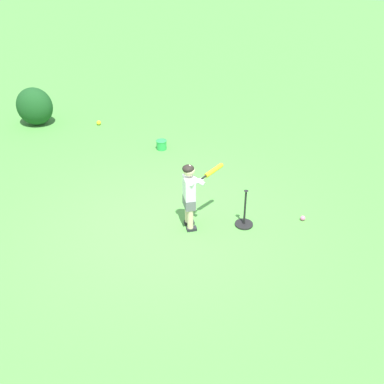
{
  "coord_description": "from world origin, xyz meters",
  "views": [
    {
      "loc": [
        1.37,
        -5.84,
        4.33
      ],
      "look_at": [
        0.44,
        0.38,
        0.45
      ],
      "focal_mm": 45.0,
      "sensor_mm": 36.0,
      "label": 1
    }
  ],
  "objects_px": {
    "batting_tee": "(244,219)",
    "play_ball_center_lawn": "(303,218)",
    "child_batter": "(191,190)",
    "toy_bucket": "(161,145)",
    "play_ball_near_batter": "(99,123)"
  },
  "relations": [
    {
      "from": "batting_tee",
      "to": "play_ball_center_lawn",
      "type": "bearing_deg",
      "value": 16.48
    },
    {
      "from": "child_batter",
      "to": "play_ball_near_batter",
      "type": "height_order",
      "value": "child_batter"
    },
    {
      "from": "play_ball_near_batter",
      "to": "toy_bucket",
      "type": "height_order",
      "value": "toy_bucket"
    },
    {
      "from": "play_ball_center_lawn",
      "to": "toy_bucket",
      "type": "relative_size",
      "value": 0.36
    },
    {
      "from": "play_ball_center_lawn",
      "to": "play_ball_near_batter",
      "type": "height_order",
      "value": "play_ball_near_batter"
    },
    {
      "from": "play_ball_center_lawn",
      "to": "play_ball_near_batter",
      "type": "bearing_deg",
      "value": 144.41
    },
    {
      "from": "play_ball_center_lawn",
      "to": "toy_bucket",
      "type": "distance_m",
      "value": 3.42
    },
    {
      "from": "batting_tee",
      "to": "toy_bucket",
      "type": "distance_m",
      "value": 2.97
    },
    {
      "from": "child_batter",
      "to": "play_ball_center_lawn",
      "type": "height_order",
      "value": "child_batter"
    },
    {
      "from": "child_batter",
      "to": "toy_bucket",
      "type": "bearing_deg",
      "value": 111.03
    },
    {
      "from": "play_ball_center_lawn",
      "to": "play_ball_near_batter",
      "type": "relative_size",
      "value": 0.78
    },
    {
      "from": "child_batter",
      "to": "batting_tee",
      "type": "height_order",
      "value": "child_batter"
    },
    {
      "from": "play_ball_near_batter",
      "to": "play_ball_center_lawn",
      "type": "bearing_deg",
      "value": -35.59
    },
    {
      "from": "child_batter",
      "to": "toy_bucket",
      "type": "xyz_separation_m",
      "value": [
        -0.98,
        2.54,
        -0.55
      ]
    },
    {
      "from": "child_batter",
      "to": "batting_tee",
      "type": "relative_size",
      "value": 1.74
    }
  ]
}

